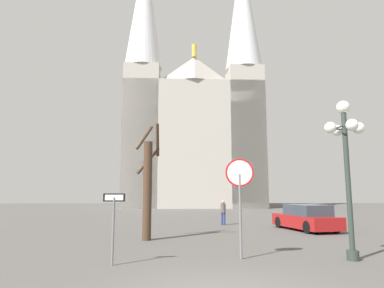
{
  "coord_description": "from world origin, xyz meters",
  "views": [
    {
      "loc": [
        -0.98,
        -6.99,
        2.04
      ],
      "look_at": [
        0.54,
        21.0,
        6.1
      ],
      "focal_mm": 31.56,
      "sensor_mm": 36.0,
      "label": 1
    }
  ],
  "objects_px": {
    "cathedral": "(193,118)",
    "parked_car_near_red": "(306,218)",
    "bare_tree": "(148,185)",
    "street_lamp": "(346,150)",
    "stop_sign": "(240,186)",
    "pedestrian_walking": "(223,210)",
    "one_way_arrow_sign": "(114,219)"
  },
  "relations": [
    {
      "from": "one_way_arrow_sign",
      "to": "parked_car_near_red",
      "type": "bearing_deg",
      "value": 43.44
    },
    {
      "from": "parked_car_near_red",
      "to": "pedestrian_walking",
      "type": "height_order",
      "value": "pedestrian_walking"
    },
    {
      "from": "stop_sign",
      "to": "parked_car_near_red",
      "type": "bearing_deg",
      "value": 56.48
    },
    {
      "from": "parked_car_near_red",
      "to": "pedestrian_walking",
      "type": "relative_size",
      "value": 2.97
    },
    {
      "from": "bare_tree",
      "to": "parked_car_near_red",
      "type": "distance_m",
      "value": 9.28
    },
    {
      "from": "stop_sign",
      "to": "street_lamp",
      "type": "bearing_deg",
      "value": -6.73
    },
    {
      "from": "street_lamp",
      "to": "pedestrian_walking",
      "type": "bearing_deg",
      "value": 101.17
    },
    {
      "from": "stop_sign",
      "to": "bare_tree",
      "type": "xyz_separation_m",
      "value": [
        -3.26,
        4.39,
        0.14
      ]
    },
    {
      "from": "stop_sign",
      "to": "street_lamp",
      "type": "height_order",
      "value": "street_lamp"
    },
    {
      "from": "cathedral",
      "to": "street_lamp",
      "type": "height_order",
      "value": "cathedral"
    },
    {
      "from": "street_lamp",
      "to": "bare_tree",
      "type": "height_order",
      "value": "bare_tree"
    },
    {
      "from": "street_lamp",
      "to": "cathedral",
      "type": "bearing_deg",
      "value": 94.09
    },
    {
      "from": "cathedral",
      "to": "stop_sign",
      "type": "relative_size",
      "value": 12.56
    },
    {
      "from": "one_way_arrow_sign",
      "to": "bare_tree",
      "type": "relative_size",
      "value": 0.39
    },
    {
      "from": "street_lamp",
      "to": "pedestrian_walking",
      "type": "relative_size",
      "value": 3.19
    },
    {
      "from": "cathedral",
      "to": "bare_tree",
      "type": "height_order",
      "value": "cathedral"
    },
    {
      "from": "street_lamp",
      "to": "parked_car_near_red",
      "type": "height_order",
      "value": "street_lamp"
    },
    {
      "from": "cathedral",
      "to": "one_way_arrow_sign",
      "type": "xyz_separation_m",
      "value": [
        -4.5,
        -37.88,
        -11.46
      ]
    },
    {
      "from": "one_way_arrow_sign",
      "to": "parked_car_near_red",
      "type": "height_order",
      "value": "one_way_arrow_sign"
    },
    {
      "from": "stop_sign",
      "to": "bare_tree",
      "type": "height_order",
      "value": "bare_tree"
    },
    {
      "from": "stop_sign",
      "to": "pedestrian_walking",
      "type": "relative_size",
      "value": 2.0
    },
    {
      "from": "stop_sign",
      "to": "parked_car_near_red",
      "type": "xyz_separation_m",
      "value": [
        5.19,
        7.83,
        -1.58
      ]
    },
    {
      "from": "street_lamp",
      "to": "one_way_arrow_sign",
      "type": "bearing_deg",
      "value": -177.48
    },
    {
      "from": "stop_sign",
      "to": "pedestrian_walking",
      "type": "bearing_deg",
      "value": 84.45
    },
    {
      "from": "one_way_arrow_sign",
      "to": "pedestrian_walking",
      "type": "relative_size",
      "value": 1.29
    },
    {
      "from": "stop_sign",
      "to": "one_way_arrow_sign",
      "type": "height_order",
      "value": "stop_sign"
    },
    {
      "from": "street_lamp",
      "to": "pedestrian_walking",
      "type": "xyz_separation_m",
      "value": [
        -2.27,
        11.51,
        -2.45
      ]
    },
    {
      "from": "street_lamp",
      "to": "stop_sign",
      "type": "bearing_deg",
      "value": 173.27
    },
    {
      "from": "cathedral",
      "to": "street_lamp",
      "type": "xyz_separation_m",
      "value": [
        2.69,
        -37.57,
        -9.35
      ]
    },
    {
      "from": "cathedral",
      "to": "parked_car_near_red",
      "type": "bearing_deg",
      "value": -81.23
    },
    {
      "from": "stop_sign",
      "to": "pedestrian_walking",
      "type": "height_order",
      "value": "stop_sign"
    },
    {
      "from": "bare_tree",
      "to": "cathedral",
      "type": "bearing_deg",
      "value": 83.18
    }
  ]
}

